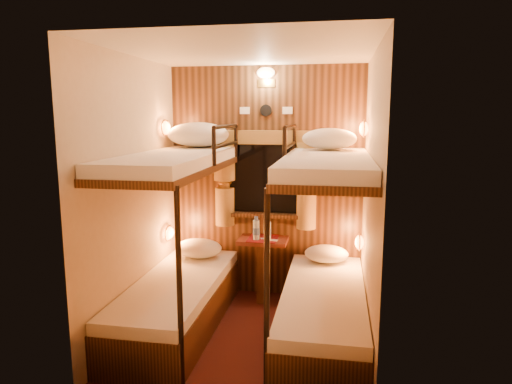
% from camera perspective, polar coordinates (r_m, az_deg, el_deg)
% --- Properties ---
extents(floor, '(2.10, 2.10, 0.00)m').
position_cam_1_polar(floor, '(4.17, -1.13, -17.60)').
color(floor, '#370F0F').
rests_on(floor, ground).
extents(ceiling, '(2.10, 2.10, 0.00)m').
position_cam_1_polar(ceiling, '(3.74, -1.25, 17.22)').
color(ceiling, silver).
rests_on(ceiling, wall_back).
extents(wall_back, '(2.40, 0.00, 2.40)m').
position_cam_1_polar(wall_back, '(4.79, 1.28, 1.14)').
color(wall_back, '#C6B293').
rests_on(wall_back, floor).
extents(wall_front, '(2.40, 0.00, 2.40)m').
position_cam_1_polar(wall_front, '(2.77, -5.47, -5.14)').
color(wall_front, '#C6B293').
rests_on(wall_front, floor).
extents(wall_left, '(0.00, 2.40, 2.40)m').
position_cam_1_polar(wall_left, '(4.09, -15.07, -0.66)').
color(wall_left, '#C6B293').
rests_on(wall_left, floor).
extents(wall_right, '(0.00, 2.40, 2.40)m').
position_cam_1_polar(wall_right, '(3.71, 14.14, -1.63)').
color(wall_right, '#C6B293').
rests_on(wall_right, floor).
extents(back_panel, '(2.00, 0.03, 2.40)m').
position_cam_1_polar(back_panel, '(4.78, 1.26, 1.12)').
color(back_panel, black).
rests_on(back_panel, floor).
extents(bunk_left, '(0.72, 1.90, 1.82)m').
position_cam_1_polar(bunk_left, '(4.17, -9.84, -9.36)').
color(bunk_left, black).
rests_on(bunk_left, floor).
extents(bunk_right, '(0.72, 1.90, 1.82)m').
position_cam_1_polar(bunk_right, '(3.94, 8.49, -10.48)').
color(bunk_right, black).
rests_on(bunk_right, floor).
extents(window, '(1.00, 0.12, 0.79)m').
position_cam_1_polar(window, '(4.75, 1.20, 0.83)').
color(window, black).
rests_on(window, back_panel).
extents(curtains, '(1.10, 0.22, 1.00)m').
position_cam_1_polar(curtains, '(4.71, 1.14, 1.77)').
color(curtains, olive).
rests_on(curtains, back_panel).
extents(back_fixtures, '(0.54, 0.09, 0.48)m').
position_cam_1_polar(back_fixtures, '(4.70, 1.24, 13.76)').
color(back_fixtures, black).
rests_on(back_fixtures, back_panel).
extents(reading_lamps, '(2.00, 0.20, 1.25)m').
position_cam_1_polar(reading_lamps, '(4.44, 0.59, 1.00)').
color(reading_lamps, orange).
rests_on(reading_lamps, wall_left).
extents(table, '(0.50, 0.34, 0.66)m').
position_cam_1_polar(table, '(4.78, 0.87, -8.56)').
color(table, '#531D13').
rests_on(table, floor).
extents(bottle_left, '(0.07, 0.07, 0.24)m').
position_cam_1_polar(bottle_left, '(4.63, 0.03, -4.77)').
color(bottle_left, '#99BFE5').
rests_on(bottle_left, table).
extents(bottle_right, '(0.06, 0.06, 0.22)m').
position_cam_1_polar(bottle_right, '(4.65, 1.52, -4.86)').
color(bottle_right, '#99BFE5').
rests_on(bottle_right, table).
extents(sachet_a, '(0.10, 0.08, 0.01)m').
position_cam_1_polar(sachet_a, '(4.64, 2.12, -6.05)').
color(sachet_a, silver).
rests_on(sachet_a, table).
extents(sachet_b, '(0.09, 0.08, 0.01)m').
position_cam_1_polar(sachet_b, '(4.70, 1.06, -5.85)').
color(sachet_b, silver).
rests_on(sachet_b, table).
extents(pillow_lower_left, '(0.48, 0.35, 0.19)m').
position_cam_1_polar(pillow_lower_left, '(4.76, -7.18, -6.98)').
color(pillow_lower_left, white).
rests_on(pillow_lower_left, bunk_left).
extents(pillow_lower_right, '(0.43, 0.31, 0.17)m').
position_cam_1_polar(pillow_lower_right, '(4.63, 8.79, -7.64)').
color(pillow_lower_right, white).
rests_on(pillow_lower_right, bunk_right).
extents(pillow_upper_left, '(0.62, 0.45, 0.25)m').
position_cam_1_polar(pillow_upper_left, '(4.63, -7.24, 7.13)').
color(pillow_upper_left, white).
rests_on(pillow_upper_left, bunk_left).
extents(pillow_upper_right, '(0.50, 0.36, 0.20)m').
position_cam_1_polar(pillow_upper_right, '(4.32, 9.14, 6.58)').
color(pillow_upper_right, white).
rests_on(pillow_upper_right, bunk_right).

